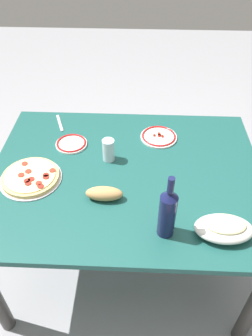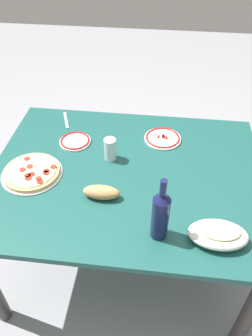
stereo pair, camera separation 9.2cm
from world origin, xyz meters
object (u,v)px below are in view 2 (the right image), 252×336
at_px(pepperoni_pizza, 32,172).
at_px(side_plate_near, 163,138).
at_px(bread_loaf, 101,192).
at_px(dining_table, 126,187).
at_px(wine_bottle, 160,214).
at_px(baked_pasta_dish, 218,234).
at_px(water_glass, 110,149).
at_px(side_plate_far, 75,141).

height_order(pepperoni_pizza, side_plate_near, pepperoni_pizza).
distance_m(side_plate_near, bread_loaf, 0.54).
relative_size(dining_table, pepperoni_pizza, 4.51).
bearing_deg(wine_bottle, baked_pasta_dish, -179.96).
height_order(pepperoni_pizza, bread_loaf, bread_loaf).
xyz_separation_m(wine_bottle, water_glass, (0.27, -0.45, -0.07)).
xyz_separation_m(dining_table, side_plate_near, (-0.17, -0.29, 0.11)).
relative_size(side_plate_near, bread_loaf, 1.20).
relative_size(water_glass, side_plate_far, 0.71).
height_order(dining_table, wine_bottle, wine_bottle).
bearing_deg(side_plate_near, wine_bottle, 90.71).
bearing_deg(baked_pasta_dish, pepperoni_pizza, -18.20).
bearing_deg(bread_loaf, side_plate_far, -60.78).
bearing_deg(water_glass, dining_table, 133.50).
xyz_separation_m(wine_bottle, bread_loaf, (0.27, -0.18, -0.09)).
xyz_separation_m(pepperoni_pizza, bread_loaf, (-0.37, 0.11, 0.02)).
relative_size(baked_pasta_dish, water_glass, 1.99).
bearing_deg(wine_bottle, pepperoni_pizza, -24.26).
bearing_deg(wine_bottle, bread_loaf, -33.31).
relative_size(baked_pasta_dish, side_plate_far, 1.41).
xyz_separation_m(water_glass, side_plate_near, (-0.26, -0.19, -0.05)).
height_order(baked_pasta_dish, side_plate_near, baked_pasta_dish).
bearing_deg(dining_table, water_glass, -46.50).
relative_size(baked_pasta_dish, bread_loaf, 1.42).
distance_m(pepperoni_pizza, wine_bottle, 0.70).
distance_m(side_plate_far, bread_loaf, 0.44).
height_order(dining_table, pepperoni_pizza, pepperoni_pizza).
xyz_separation_m(pepperoni_pizza, baked_pasta_dish, (-0.87, 0.29, 0.03)).
height_order(baked_pasta_dish, side_plate_far, baked_pasta_dish).
distance_m(baked_pasta_dish, side_plate_far, 0.91).
relative_size(side_plate_near, side_plate_far, 1.19).
distance_m(baked_pasta_dish, water_glass, 0.68).
relative_size(baked_pasta_dish, wine_bottle, 0.78).
distance_m(water_glass, side_plate_far, 0.25).
bearing_deg(pepperoni_pizza, bread_loaf, 163.30).
bearing_deg(pepperoni_pizza, water_glass, -155.40).
bearing_deg(side_plate_near, baked_pasta_dish, 110.57).
bearing_deg(bread_loaf, water_glass, -89.39).
relative_size(water_glass, side_plate_near, 0.59).
height_order(side_plate_near, bread_loaf, bread_loaf).
bearing_deg(baked_pasta_dish, bread_loaf, -19.28).
relative_size(water_glass, bread_loaf, 0.71).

